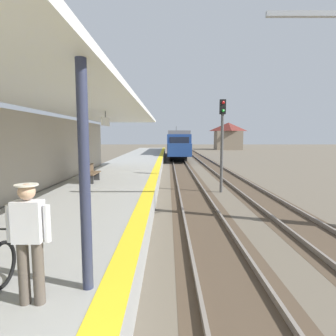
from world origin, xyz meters
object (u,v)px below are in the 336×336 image
object	(u,v)px
distant_trackside_house	(228,136)
rail_signal_post	(222,136)
approaching_train	(177,143)
commuter_person	(30,237)
platform_bench	(92,173)

from	to	relation	value
distant_trackside_house	rail_signal_post	bearing A→B (deg)	-102.27
approaching_train	commuter_person	xyz separation A→B (m)	(-3.20, -38.68, -0.34)
rail_signal_post	distant_trackside_house	distance (m)	53.26
commuter_person	rail_signal_post	bearing A→B (deg)	68.29
approaching_train	commuter_person	distance (m)	38.82
approaching_train	platform_bench	size ratio (longest dim) A/B	12.25
approaching_train	commuter_person	bearing A→B (deg)	-94.74
approaching_train	commuter_person	world-z (taller)	approaching_train
commuter_person	distant_trackside_house	size ratio (longest dim) A/B	0.25
approaching_train	platform_bench	bearing A→B (deg)	-100.40
commuter_person	rail_signal_post	world-z (taller)	rail_signal_post
distant_trackside_house	platform_bench	bearing A→B (deg)	-108.64
commuter_person	distant_trackside_house	bearing A→B (deg)	75.86
approaching_train	commuter_person	size ratio (longest dim) A/B	11.74
platform_bench	distant_trackside_house	size ratio (longest dim) A/B	0.24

